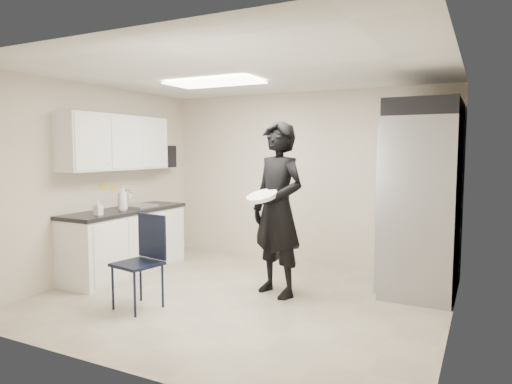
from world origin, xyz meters
The scene contains 21 objects.
floor centered at (0.00, 0.00, 0.00)m, with size 4.50×4.50×0.00m, color tan.
ceiling centered at (0.00, 0.00, 2.60)m, with size 4.50×4.50×0.00m, color silver.
back_wall centered at (0.00, 2.00, 1.30)m, with size 4.50×4.50×0.00m, color beige.
left_wall centered at (-2.25, 0.00, 1.30)m, with size 4.00×4.00×0.00m, color beige.
right_wall centered at (2.25, 0.00, 1.30)m, with size 4.00×4.00×0.00m, color beige.
ceiling_panel centered at (-0.60, 0.40, 2.57)m, with size 1.20×0.60×0.02m, color white.
lower_counter centered at (-1.95, 0.20, 0.43)m, with size 0.60×1.90×0.86m, color silver.
countertop centered at (-1.95, 0.20, 0.89)m, with size 0.64×1.95×0.05m, color black.
sink centered at (-1.93, 0.45, 0.87)m, with size 0.42×0.40×0.14m, color gray.
faucet centered at (-2.13, 0.45, 1.02)m, with size 0.02×0.02×0.24m, color silver.
upper_cabinets centered at (-2.08, 0.20, 1.83)m, with size 0.35×1.80×0.75m, color silver.
towel_dispenser centered at (-2.14, 1.35, 1.62)m, with size 0.22×0.30×0.35m, color black.
notice_sticker_left centered at (-2.24, 0.10, 1.22)m, with size 0.00×0.12×0.07m, color yellow.
notice_sticker_right centered at (-2.24, 0.30, 1.18)m, with size 0.00×0.12×0.07m, color yellow.
commercial_fridge centered at (1.83, 1.27, 1.05)m, with size 0.80×1.35×2.10m, color gray.
fridge_compressor centered at (1.83, 1.27, 2.20)m, with size 0.80×1.35×0.20m, color black.
folding_chair centered at (-0.83, -0.84, 0.49)m, with size 0.44×0.44×0.99m, color black.
man_tuxedo centered at (0.33, 0.30, 1.03)m, with size 0.75×0.50×2.06m, color black.
bucket_lid centered at (0.23, 0.07, 1.20)m, with size 0.36×0.36×0.05m, color silver.
soap_bottle_a centered at (-1.85, 0.05, 1.08)m, with size 0.13×0.13×0.34m, color silver.
soap_bottle_b centered at (-1.82, -0.42, 1.01)m, with size 0.09×0.09×0.19m, color #A3A6AF.
Camera 1 is at (2.51, -4.57, 1.72)m, focal length 32.00 mm.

